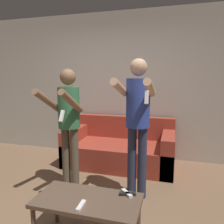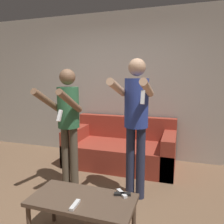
{
  "view_description": "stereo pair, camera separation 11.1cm",
  "coord_description": "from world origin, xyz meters",
  "views": [
    {
      "loc": [
        1.08,
        -2.0,
        1.5
      ],
      "look_at": [
        0.22,
        1.06,
        1.0
      ],
      "focal_mm": 35.0,
      "sensor_mm": 36.0,
      "label": 1
    },
    {
      "loc": [
        1.19,
        -1.96,
        1.5
      ],
      "look_at": [
        0.22,
        1.06,
        1.0
      ],
      "focal_mm": 35.0,
      "sensor_mm": 36.0,
      "label": 2
    }
  ],
  "objects": [
    {
      "name": "couch",
      "position": [
        0.22,
        1.57,
        0.27
      ],
      "size": [
        1.83,
        0.92,
        0.8
      ],
      "color": "#9E3828",
      "rests_on": "ground_plane"
    },
    {
      "name": "coffee_table",
      "position": [
        0.39,
        -0.33,
        0.39
      ],
      "size": [
        0.94,
        0.46,
        0.44
      ],
      "color": "brown",
      "rests_on": "ground_plane"
    },
    {
      "name": "person_standing_right",
      "position": [
        0.68,
        0.56,
        1.06
      ],
      "size": [
        0.41,
        0.69,
        1.72
      ],
      "color": "#282D47",
      "rests_on": "ground_plane"
    },
    {
      "name": "ground_plane",
      "position": [
        0.0,
        0.0,
        0.0
      ],
      "size": [
        14.0,
        14.0,
        0.0
      ],
      "primitive_type": "plane",
      "color": "brown"
    },
    {
      "name": "remote_near",
      "position": [
        0.38,
        -0.46,
        0.45
      ],
      "size": [
        0.04,
        0.15,
        0.02
      ],
      "color": "white",
      "rests_on": "coffee_table"
    },
    {
      "name": "remote_mid",
      "position": [
        0.72,
        -0.18,
        0.45
      ],
      "size": [
        0.15,
        0.07,
        0.02
      ],
      "color": "black",
      "rests_on": "coffee_table"
    },
    {
      "name": "person_standing_left",
      "position": [
        -0.24,
        0.56,
        0.99
      ],
      "size": [
        0.4,
        0.67,
        1.61
      ],
      "color": "brown",
      "rests_on": "ground_plane"
    },
    {
      "name": "wall_back",
      "position": [
        0.0,
        2.06,
        1.35
      ],
      "size": [
        6.4,
        0.06,
        2.7
      ],
      "color": "#B7B2A8",
      "rests_on": "ground_plane"
    },
    {
      "name": "remote_far",
      "position": [
        0.71,
        -0.17,
        0.45
      ],
      "size": [
        0.13,
        0.13,
        0.02
      ],
      "color": "white",
      "rests_on": "coffee_table"
    }
  ]
}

